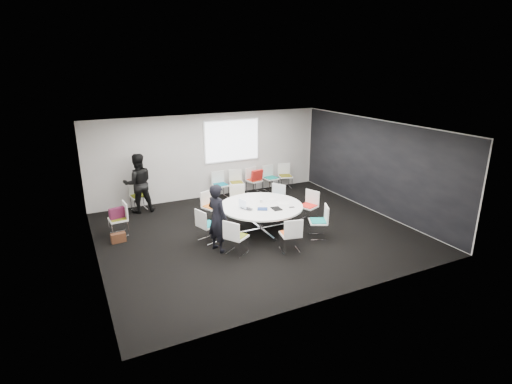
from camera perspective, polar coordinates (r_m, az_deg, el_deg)
name	(u,v)px	position (r m, az deg, el deg)	size (l,w,h in m)	color
room_shell	(259,182)	(10.38, 0.45, 1.41)	(8.08, 7.08, 2.88)	black
conference_table	(261,212)	(10.75, 0.73, -2.84)	(2.23, 2.23, 0.73)	silver
projection_screen	(232,141)	(13.63, -3.43, 7.31)	(1.90, 0.03, 1.35)	white
chair_ring_a	(308,212)	(11.59, 7.45, -2.83)	(0.59, 0.60, 0.88)	silver
chair_ring_b	(275,205)	(12.07, 2.78, -1.83)	(0.62, 0.62, 0.88)	silver
chair_ring_c	(238,205)	(12.04, -2.52, -1.89)	(0.56, 0.55, 0.88)	silver
chair_ring_d	(212,212)	(11.52, -6.34, -2.91)	(0.60, 0.59, 0.88)	silver
chair_ring_e	(208,231)	(10.27, -6.92, -5.60)	(0.57, 0.57, 0.88)	silver
chair_ring_f	(236,243)	(9.56, -2.85, -7.33)	(0.63, 0.63, 0.88)	silver
chair_ring_g	(290,241)	(9.71, 4.94, -6.97)	(0.54, 0.53, 0.88)	silver
chair_ring_h	(318,228)	(10.54, 8.88, -5.05)	(0.60, 0.61, 0.88)	silver
chair_back_a	(220,190)	(13.54, -5.10, 0.32)	(0.49, 0.48, 0.88)	silver
chair_back_b	(237,188)	(13.73, -2.77, 0.62)	(0.54, 0.53, 0.88)	silver
chair_back_c	(254,185)	(14.01, -0.28, 1.00)	(0.55, 0.54, 0.88)	silver
chair_back_d	(271,183)	(14.29, 2.11, 1.33)	(0.51, 0.50, 0.88)	silver
chair_back_e	(285,181)	(14.58, 4.18, 1.63)	(0.55, 0.55, 0.88)	silver
chair_spare_left	(119,225)	(11.18, -18.96, -4.49)	(0.49, 0.50, 0.88)	silver
chair_person_back	(139,201)	(12.86, -16.37, -1.31)	(0.51, 0.50, 0.88)	silver
person_main	(217,218)	(9.56, -5.54, -3.71)	(0.61, 0.40, 1.68)	black
person_back	(138,183)	(12.52, -16.47, 1.21)	(0.88, 0.69, 1.82)	black
laptop	(248,208)	(10.43, -1.19, -2.31)	(0.35, 0.23, 0.03)	#333338
laptop_lid	(242,204)	(10.40, -1.95, -1.69)	(0.30, 0.02, 0.22)	silver
notebook_black	(276,209)	(10.41, 2.95, -2.39)	(0.22, 0.30, 0.02)	black
tablet_folio	(262,209)	(10.37, 0.93, -2.43)	(0.26, 0.20, 0.03)	navy
papers_right	(271,200)	(11.11, 2.18, -1.10)	(0.30, 0.21, 0.00)	silver
papers_front	(283,203)	(10.88, 3.90, -1.56)	(0.30, 0.21, 0.00)	white
cup	(261,201)	(10.88, 0.75, -1.26)	(0.08, 0.08, 0.09)	white
phone	(292,207)	(10.56, 5.13, -2.18)	(0.14, 0.07, 0.01)	black
maroon_bag	(117,213)	(11.05, -19.22, -2.85)	(0.40, 0.14, 0.28)	#551632
brown_bag	(118,238)	(10.80, -19.07, -6.20)	(0.36, 0.16, 0.24)	#4A2817
red_jacket	(257,175)	(13.70, 0.14, 2.46)	(0.44, 0.10, 0.35)	#B21B15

